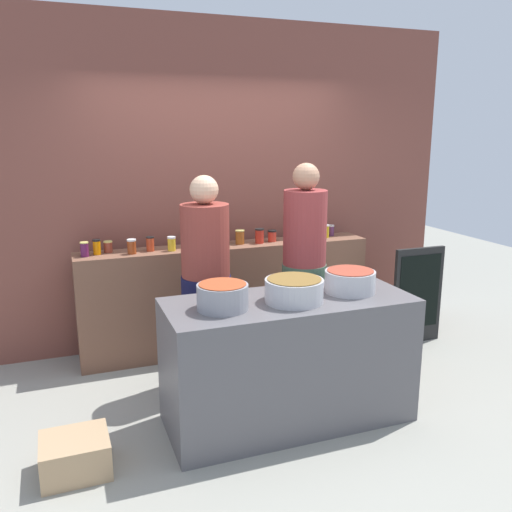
# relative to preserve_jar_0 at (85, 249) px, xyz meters

# --- Properties ---
(ground) EXTENTS (12.00, 12.00, 0.00)m
(ground) POSITION_rel_preserve_jar_0_xyz_m (1.24, -1.08, -1.05)
(ground) COLOR gray
(storefront_wall) EXTENTS (4.80, 0.12, 3.00)m
(storefront_wall) POSITION_rel_preserve_jar_0_xyz_m (1.24, 0.37, 0.45)
(storefront_wall) COLOR brown
(storefront_wall) RESTS_ON ground
(display_shelf) EXTENTS (2.70, 0.36, 0.99)m
(display_shelf) POSITION_rel_preserve_jar_0_xyz_m (1.24, 0.02, -0.56)
(display_shelf) COLOR brown
(display_shelf) RESTS_ON ground
(prep_table) EXTENTS (1.70, 0.70, 0.89)m
(prep_table) POSITION_rel_preserve_jar_0_xyz_m (1.24, -1.38, -0.60)
(prep_table) COLOR #575458
(prep_table) RESTS_ON ground
(preserve_jar_0) EXTENTS (0.07, 0.07, 0.12)m
(preserve_jar_0) POSITION_rel_preserve_jar_0_xyz_m (0.00, 0.00, 0.00)
(preserve_jar_0) COLOR #571946
(preserve_jar_0) RESTS_ON display_shelf
(preserve_jar_1) EXTENTS (0.07, 0.07, 0.13)m
(preserve_jar_1) POSITION_rel_preserve_jar_0_xyz_m (0.10, 0.04, 0.00)
(preserve_jar_1) COLOR orange
(preserve_jar_1) RESTS_ON display_shelf
(preserve_jar_2) EXTENTS (0.08, 0.08, 0.10)m
(preserve_jar_2) POSITION_rel_preserve_jar_0_xyz_m (0.20, 0.09, -0.01)
(preserve_jar_2) COLOR brown
(preserve_jar_2) RESTS_ON display_shelf
(preserve_jar_3) EXTENTS (0.08, 0.08, 0.13)m
(preserve_jar_3) POSITION_rel_preserve_jar_0_xyz_m (0.38, -0.03, 0.00)
(preserve_jar_3) COLOR #923A18
(preserve_jar_3) RESTS_ON display_shelf
(preserve_jar_4) EXTENTS (0.07, 0.07, 0.13)m
(preserve_jar_4) POSITION_rel_preserve_jar_0_xyz_m (0.54, 0.02, 0.00)
(preserve_jar_4) COLOR #B73C1F
(preserve_jar_4) RESTS_ON display_shelf
(preserve_jar_5) EXTENTS (0.07, 0.07, 0.13)m
(preserve_jar_5) POSITION_rel_preserve_jar_0_xyz_m (0.72, -0.03, 0.00)
(preserve_jar_5) COLOR yellow
(preserve_jar_5) RESTS_ON display_shelf
(preserve_jar_6) EXTENTS (0.09, 0.09, 0.10)m
(preserve_jar_6) POSITION_rel_preserve_jar_0_xyz_m (0.92, -0.01, -0.01)
(preserve_jar_6) COLOR #984B0D
(preserve_jar_6) RESTS_ON display_shelf
(preserve_jar_7) EXTENTS (0.08, 0.08, 0.11)m
(preserve_jar_7) POSITION_rel_preserve_jar_0_xyz_m (1.04, 0.02, -0.01)
(preserve_jar_7) COLOR #5A214E
(preserve_jar_7) RESTS_ON display_shelf
(preserve_jar_8) EXTENTS (0.07, 0.07, 0.11)m
(preserve_jar_8) POSITION_rel_preserve_jar_0_xyz_m (1.24, 0.09, -0.00)
(preserve_jar_8) COLOR #20551F
(preserve_jar_8) RESTS_ON display_shelf
(preserve_jar_9) EXTENTS (0.09, 0.09, 0.13)m
(preserve_jar_9) POSITION_rel_preserve_jar_0_xyz_m (1.37, 0.03, 0.00)
(preserve_jar_9) COLOR #994F1B
(preserve_jar_9) RESTS_ON display_shelf
(preserve_jar_10) EXTENTS (0.08, 0.08, 0.14)m
(preserve_jar_10) POSITION_rel_preserve_jar_0_xyz_m (1.55, -0.00, 0.01)
(preserve_jar_10) COLOR red
(preserve_jar_10) RESTS_ON display_shelf
(preserve_jar_11) EXTENTS (0.08, 0.08, 0.11)m
(preserve_jar_11) POSITION_rel_preserve_jar_0_xyz_m (1.69, 0.03, -0.01)
(preserve_jar_11) COLOR red
(preserve_jar_11) RESTS_ON display_shelf
(preserve_jar_12) EXTENTS (0.07, 0.07, 0.13)m
(preserve_jar_12) POSITION_rel_preserve_jar_0_xyz_m (2.01, -0.04, 0.00)
(preserve_jar_12) COLOR olive
(preserve_jar_12) RESTS_ON display_shelf
(preserve_jar_13) EXTENTS (0.07, 0.07, 0.13)m
(preserve_jar_13) POSITION_rel_preserve_jar_0_xyz_m (2.13, 0.07, 0.00)
(preserve_jar_13) COLOR #29433B
(preserve_jar_13) RESTS_ON display_shelf
(preserve_jar_14) EXTENTS (0.09, 0.09, 0.13)m
(preserve_jar_14) POSITION_rel_preserve_jar_0_xyz_m (2.24, 0.03, 0.00)
(preserve_jar_14) COLOR gold
(preserve_jar_14) RESTS_ON display_shelf
(preserve_jar_15) EXTENTS (0.07, 0.07, 0.11)m
(preserve_jar_15) POSITION_rel_preserve_jar_0_xyz_m (2.34, 0.09, -0.01)
(preserve_jar_15) COLOR #572C56
(preserve_jar_15) RESTS_ON display_shelf
(cooking_pot_left) EXTENTS (0.33, 0.33, 0.17)m
(cooking_pot_left) POSITION_rel_preserve_jar_0_xyz_m (0.76, -1.42, -0.07)
(cooking_pot_left) COLOR gray
(cooking_pot_left) RESTS_ON prep_table
(cooking_pot_center) EXTENTS (0.39, 0.39, 0.16)m
(cooking_pot_center) POSITION_rel_preserve_jar_0_xyz_m (1.25, -1.43, -0.08)
(cooking_pot_center) COLOR #B7B7BC
(cooking_pot_center) RESTS_ON prep_table
(cooking_pot_right) EXTENTS (0.36, 0.36, 0.16)m
(cooking_pot_right) POSITION_rel_preserve_jar_0_xyz_m (1.71, -1.37, -0.08)
(cooking_pot_right) COLOR #B7B7BC
(cooking_pot_right) RESTS_ON prep_table
(cook_with_tongs) EXTENTS (0.39, 0.39, 1.68)m
(cook_with_tongs) POSITION_rel_preserve_jar_0_xyz_m (0.85, -0.67, -0.29)
(cook_with_tongs) COLOR #131335
(cook_with_tongs) RESTS_ON ground
(cook_in_cap) EXTENTS (0.36, 0.36, 1.77)m
(cook_in_cap) POSITION_rel_preserve_jar_0_xyz_m (1.63, -0.79, -0.24)
(cook_in_cap) COLOR #3E5945
(cook_in_cap) RESTS_ON ground
(bread_crate) EXTENTS (0.40, 0.36, 0.22)m
(bread_crate) POSITION_rel_preserve_jar_0_xyz_m (-0.20, -1.50, -0.94)
(bread_crate) COLOR tan
(bread_crate) RESTS_ON ground
(chalkboard_sign) EXTENTS (0.53, 0.05, 0.94)m
(chalkboard_sign) POSITION_rel_preserve_jar_0_xyz_m (2.98, -0.50, -0.58)
(chalkboard_sign) COLOR black
(chalkboard_sign) RESTS_ON ground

